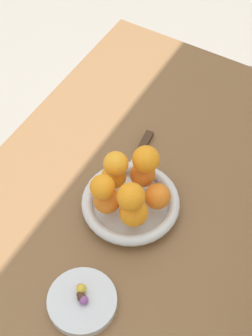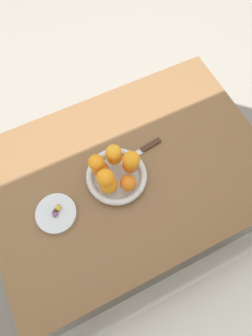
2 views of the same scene
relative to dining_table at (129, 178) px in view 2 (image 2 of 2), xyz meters
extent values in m
plane|color=gray|center=(0.00, 0.00, -0.65)|extent=(6.00, 6.00, 0.00)
cube|color=brown|center=(0.00, 0.00, 0.07)|extent=(1.10, 0.76, 0.04)
cylinder|color=brown|center=(-0.49, -0.32, -0.30)|extent=(0.05, 0.05, 0.70)
cylinder|color=brown|center=(0.49, -0.32, -0.30)|extent=(0.05, 0.05, 0.70)
cylinder|color=brown|center=(-0.49, 0.32, -0.30)|extent=(0.05, 0.05, 0.70)
cylinder|color=brown|center=(0.49, 0.32, -0.30)|extent=(0.05, 0.05, 0.70)
cylinder|color=silver|center=(0.06, 0.01, 0.10)|extent=(0.19, 0.19, 0.01)
torus|color=silver|center=(0.06, 0.01, 0.12)|extent=(0.23, 0.23, 0.03)
cylinder|color=silver|center=(0.31, 0.04, 0.10)|extent=(0.15, 0.15, 0.02)
sphere|color=orange|center=(0.00, 0.01, 0.16)|extent=(0.06, 0.06, 0.06)
sphere|color=orange|center=(0.04, -0.05, 0.16)|extent=(0.06, 0.06, 0.06)
sphere|color=orange|center=(0.10, -0.03, 0.16)|extent=(0.06, 0.06, 0.06)
sphere|color=orange|center=(0.10, 0.04, 0.16)|extent=(0.06, 0.06, 0.06)
sphere|color=orange|center=(0.04, 0.06, 0.16)|extent=(0.06, 0.06, 0.06)
sphere|color=orange|center=(0.11, -0.03, 0.22)|extent=(0.06, 0.06, 0.06)
sphere|color=orange|center=(0.00, 0.01, 0.22)|extent=(0.06, 0.06, 0.06)
sphere|color=orange|center=(0.04, -0.04, 0.21)|extent=(0.06, 0.06, 0.06)
sphere|color=orange|center=(0.11, 0.03, 0.22)|extent=(0.06, 0.06, 0.06)
sphere|color=#472819|center=(0.31, 0.03, 0.12)|extent=(0.02, 0.02, 0.02)
sphere|color=#8C4C99|center=(0.31, 0.04, 0.12)|extent=(0.02, 0.02, 0.02)
sphere|color=gold|center=(0.30, 0.03, 0.12)|extent=(0.02, 0.02, 0.02)
sphere|color=#472819|center=(0.31, 0.04, 0.12)|extent=(0.02, 0.02, 0.02)
sphere|color=#C6384C|center=(0.29, 0.02, 0.12)|extent=(0.02, 0.02, 0.02)
cube|color=#3F2819|center=(-0.13, -0.06, 0.10)|extent=(0.09, 0.03, 0.01)
cube|color=silver|center=(0.00, -0.04, 0.09)|extent=(0.17, 0.04, 0.01)
camera|label=1|loc=(0.63, 0.33, 1.12)|focal=55.00mm
camera|label=2|loc=(0.17, 0.33, 1.03)|focal=28.00mm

